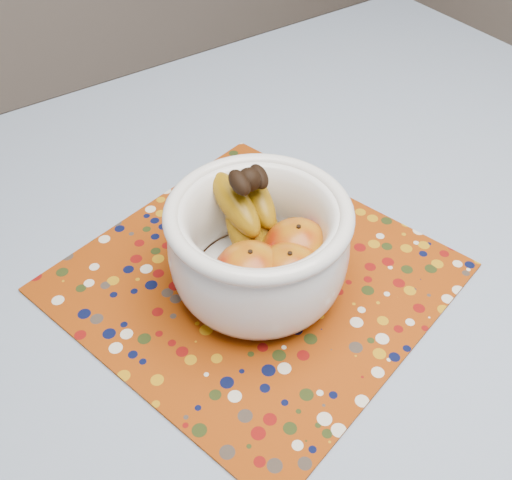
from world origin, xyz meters
The scene contains 4 objects.
table centered at (0.00, 0.00, 0.67)m, with size 1.20×1.20×0.75m.
tablecloth centered at (0.00, 0.00, 0.76)m, with size 1.32×1.32×0.01m, color #6683AA.
placemat centered at (-0.10, 0.12, 0.76)m, with size 0.40×0.40×0.00m, color #843107.
fruit_bowl centered at (-0.10, 0.10, 0.83)m, with size 0.20×0.20×0.15m.
Camera 1 is at (-0.38, -0.29, 1.30)m, focal length 42.00 mm.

